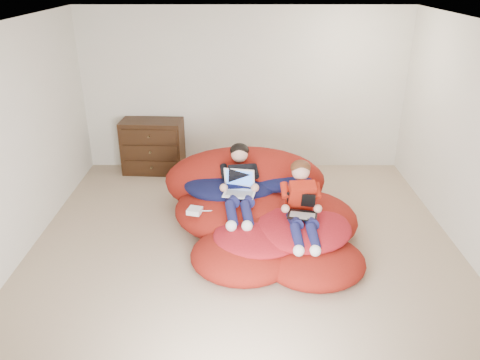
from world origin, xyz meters
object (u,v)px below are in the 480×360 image
object	(u,v)px
beanbag_pile	(260,209)
laptop_white	(239,186)
older_boy	(239,181)
dresser	(153,146)
younger_boy	(302,201)
laptop_black	(302,208)

from	to	relation	value
beanbag_pile	laptop_white	world-z (taller)	beanbag_pile
older_boy	dresser	bearing A→B (deg)	127.01
older_boy	younger_boy	world-z (taller)	older_boy
laptop_black	beanbag_pile	bearing A→B (deg)	131.93
dresser	younger_boy	size ratio (longest dim) A/B	0.96
beanbag_pile	older_boy	size ratio (longest dim) A/B	2.14
laptop_white	laptop_black	xyz separation A→B (m)	(0.70, -0.41, -0.07)
younger_boy	laptop_black	bearing A→B (deg)	-90.00
laptop_white	laptop_black	world-z (taller)	laptop_white
laptop_black	older_boy	bearing A→B (deg)	144.32
beanbag_pile	older_boy	xyz separation A→B (m)	(-0.25, 0.00, 0.38)
laptop_black	laptop_white	bearing A→B (deg)	149.61
younger_boy	laptop_white	size ratio (longest dim) A/B	2.48
dresser	laptop_black	distance (m)	3.10
dresser	beanbag_pile	world-z (taller)	beanbag_pile
older_boy	laptop_white	size ratio (longest dim) A/B	2.80
younger_boy	laptop_white	world-z (taller)	younger_boy
older_boy	laptop_black	distance (m)	0.86
younger_boy	beanbag_pile	bearing A→B (deg)	134.26
younger_boy	laptop_white	distance (m)	0.79
laptop_white	older_boy	bearing A→B (deg)	90.00
laptop_white	laptop_black	size ratio (longest dim) A/B	1.04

